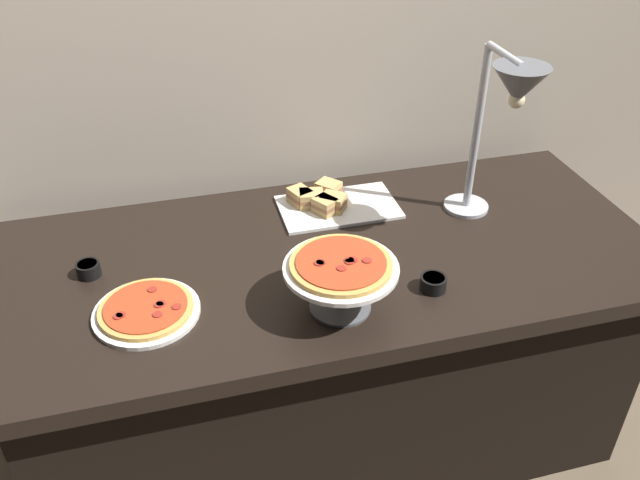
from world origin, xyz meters
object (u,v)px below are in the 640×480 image
object	(u,v)px
heat_lamp	(509,102)
sauce_cup_near	(433,283)
pizza_plate_center	(341,271)
sauce_cup_far	(88,269)
sandwich_platter	(328,202)
pizza_plate_front	(146,310)

from	to	relation	value
heat_lamp	sauce_cup_near	xyz separation A→B (m)	(-0.26, -0.21, -0.39)
pizza_plate_center	sauce_cup_far	bearing A→B (deg)	153.87
pizza_plate_center	sauce_cup_far	world-z (taller)	pizza_plate_center
pizza_plate_center	sandwich_platter	size ratio (longest dim) A/B	0.78
pizza_plate_front	heat_lamp	bearing A→B (deg)	6.90
pizza_plate_front	sandwich_platter	xyz separation A→B (m)	(0.58, 0.38, 0.01)
heat_lamp	sandwich_platter	bearing A→B (deg)	148.96
heat_lamp	sandwich_platter	world-z (taller)	heat_lamp
pizza_plate_center	sandwich_platter	world-z (taller)	pizza_plate_center
heat_lamp	pizza_plate_center	bearing A→B (deg)	-157.08
heat_lamp	pizza_plate_center	distance (m)	0.64
sandwich_platter	sauce_cup_near	bearing A→B (deg)	-71.21
pizza_plate_center	sauce_cup_far	distance (m)	0.70
sandwich_platter	heat_lamp	bearing A→B (deg)	-31.04
sandwich_platter	sauce_cup_near	distance (m)	0.49
sauce_cup_near	pizza_plate_center	bearing A→B (deg)	-178.07
pizza_plate_front	pizza_plate_center	world-z (taller)	pizza_plate_center
pizza_plate_center	heat_lamp	bearing A→B (deg)	22.92
pizza_plate_center	sandwich_platter	xyz separation A→B (m)	(0.10, 0.48, -0.10)
pizza_plate_front	sauce_cup_near	distance (m)	0.74
heat_lamp	pizza_plate_center	size ratio (longest dim) A/B	1.85
heat_lamp	pizza_plate_front	xyz separation A→B (m)	(-1.00, -0.12, -0.40)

